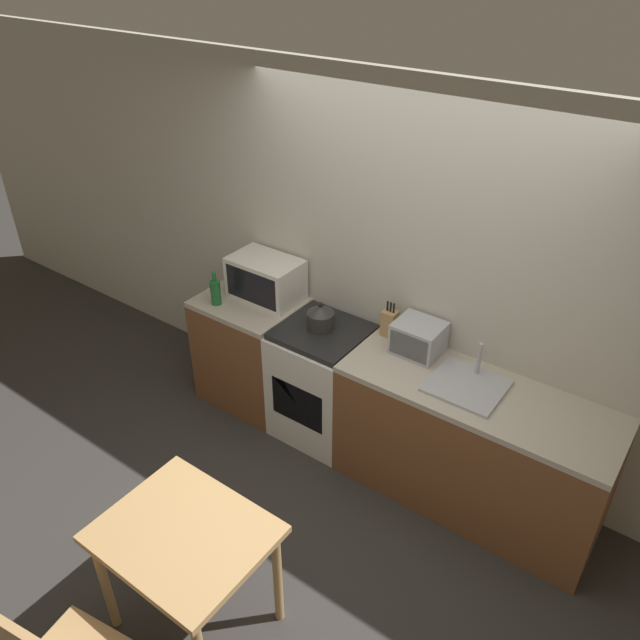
{
  "coord_description": "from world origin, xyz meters",
  "views": [
    {
      "loc": [
        1.63,
        -2.1,
        3.28
      ],
      "look_at": [
        -0.43,
        0.74,
        1.05
      ],
      "focal_mm": 35.0,
      "sensor_mm": 36.0,
      "label": 1
    }
  ],
  "objects_px": {
    "microwave": "(266,279)",
    "stove_range": "(322,381)",
    "kettle": "(321,317)",
    "dining_table": "(186,546)",
    "toaster_oven": "(418,338)",
    "bottle": "(216,292)"
  },
  "relations": [
    {
      "from": "kettle",
      "to": "bottle",
      "type": "bearing_deg",
      "value": -166.57
    },
    {
      "from": "toaster_oven",
      "to": "microwave",
      "type": "bearing_deg",
      "value": -178.32
    },
    {
      "from": "microwave",
      "to": "toaster_oven",
      "type": "height_order",
      "value": "microwave"
    },
    {
      "from": "stove_range",
      "to": "kettle",
      "type": "distance_m",
      "value": 0.54
    },
    {
      "from": "kettle",
      "to": "bottle",
      "type": "relative_size",
      "value": 0.78
    },
    {
      "from": "stove_range",
      "to": "bottle",
      "type": "xyz_separation_m",
      "value": [
        -0.84,
        -0.18,
        0.55
      ]
    },
    {
      "from": "microwave",
      "to": "stove_range",
      "type": "bearing_deg",
      "value": -10.91
    },
    {
      "from": "bottle",
      "to": "dining_table",
      "type": "xyz_separation_m",
      "value": [
        1.21,
        -1.51,
        -0.36
      ]
    },
    {
      "from": "toaster_oven",
      "to": "stove_range",
      "type": "bearing_deg",
      "value": -166.76
    },
    {
      "from": "kettle",
      "to": "dining_table",
      "type": "bearing_deg",
      "value": -76.89
    },
    {
      "from": "stove_range",
      "to": "bottle",
      "type": "distance_m",
      "value": 1.02
    },
    {
      "from": "toaster_oven",
      "to": "bottle",
      "type": "bearing_deg",
      "value": -167.61
    },
    {
      "from": "toaster_oven",
      "to": "dining_table",
      "type": "height_order",
      "value": "toaster_oven"
    },
    {
      "from": "bottle",
      "to": "toaster_oven",
      "type": "relative_size",
      "value": 0.85
    },
    {
      "from": "microwave",
      "to": "bottle",
      "type": "relative_size",
      "value": 2.03
    },
    {
      "from": "stove_range",
      "to": "toaster_oven",
      "type": "bearing_deg",
      "value": 13.24
    },
    {
      "from": "stove_range",
      "to": "dining_table",
      "type": "height_order",
      "value": "stove_range"
    },
    {
      "from": "stove_range",
      "to": "dining_table",
      "type": "distance_m",
      "value": 1.74
    },
    {
      "from": "microwave",
      "to": "bottle",
      "type": "height_order",
      "value": "microwave"
    },
    {
      "from": "stove_range",
      "to": "microwave",
      "type": "distance_m",
      "value": 0.87
    },
    {
      "from": "bottle",
      "to": "toaster_oven",
      "type": "height_order",
      "value": "bottle"
    },
    {
      "from": "kettle",
      "to": "microwave",
      "type": "distance_m",
      "value": 0.59
    }
  ]
}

